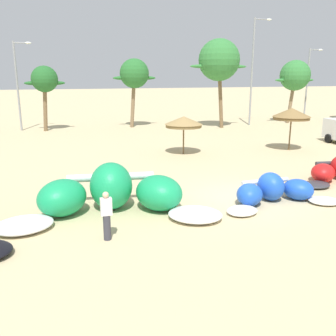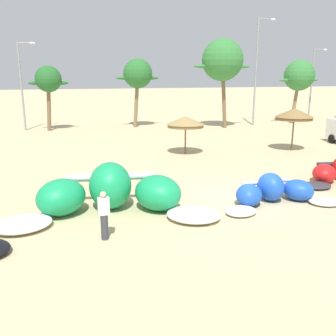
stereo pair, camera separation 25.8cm
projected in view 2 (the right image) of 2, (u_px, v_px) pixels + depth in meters
ground_plane at (236, 197)px, 15.95m from camera, size 260.00×260.00×0.00m
kite_left at (110, 194)px, 14.08m from camera, size 8.40×4.44×1.85m
kite_left_of_center at (274, 192)px, 15.13m from camera, size 5.38×2.44×1.19m
beach_umbrella_near_van at (186, 122)px, 24.07m from camera, size 2.51×2.51×2.52m
beach_umbrella_middle at (294, 114)px, 25.13m from camera, size 2.59×2.59×2.95m
person_near_kites at (104, 215)px, 11.66m from camera, size 0.36×0.24×1.62m
palm_left at (48, 80)px, 33.84m from camera, size 3.62×2.42×6.01m
palm_left_of_gap at (138, 74)px, 36.08m from camera, size 4.32×2.88×6.75m
palm_center_left at (222, 61)px, 35.00m from camera, size 5.97×3.98×8.54m
palm_center_right at (299, 76)px, 39.26m from camera, size 4.87×3.24×6.73m
lamppost_west_center at (23, 81)px, 34.15m from camera, size 1.65×0.24×8.15m
lamppost_east_center at (257, 67)px, 37.30m from camera, size 1.99×0.24×10.71m
lamppost_east at (313, 80)px, 41.31m from camera, size 1.76×0.24×8.05m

